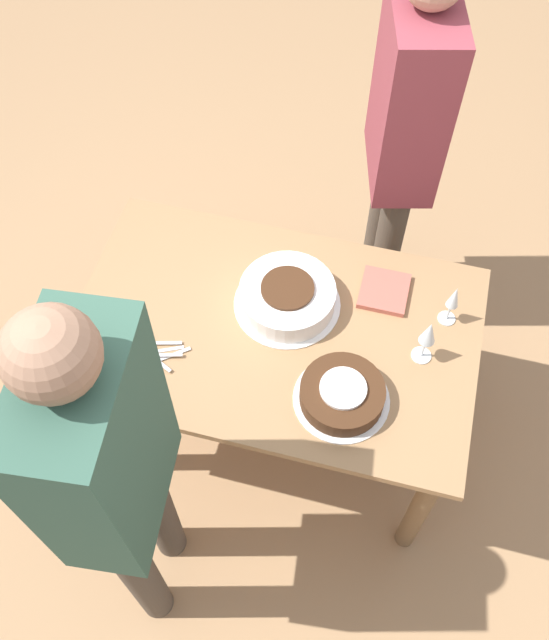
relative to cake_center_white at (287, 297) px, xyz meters
The scene contains 10 objects.
ground_plane 0.78m from the cake_center_white, 99.62° to the right, with size 12.00×12.00×0.00m, color #A87F56.
dining_table 0.19m from the cake_center_white, 99.62° to the right, with size 1.36×0.85×0.73m.
cake_center_white is the anchor object (origin of this frame).
cake_front_chocolate 0.40m from the cake_center_white, 50.74° to the right, with size 0.31×0.31×0.08m.
wine_glass_near 0.54m from the cake_center_white, ahead, with size 0.06×0.06×0.18m.
wine_glass_far 0.49m from the cake_center_white, 10.49° to the right, with size 0.07×0.07×0.19m.
fork_pile 0.47m from the cake_center_white, 140.73° to the right, with size 0.20×0.13×0.01m.
napkin_stack 0.34m from the cake_center_white, 22.72° to the left, with size 0.16×0.17×0.02m.
person_cutting 0.89m from the cake_center_white, 107.71° to the right, with size 0.26×0.42×1.72m.
person_watching 0.74m from the cake_center_white, 68.26° to the left, with size 0.31×0.44×1.65m.
Camera 1 is at (0.32, -1.22, 2.74)m, focal length 40.00 mm.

